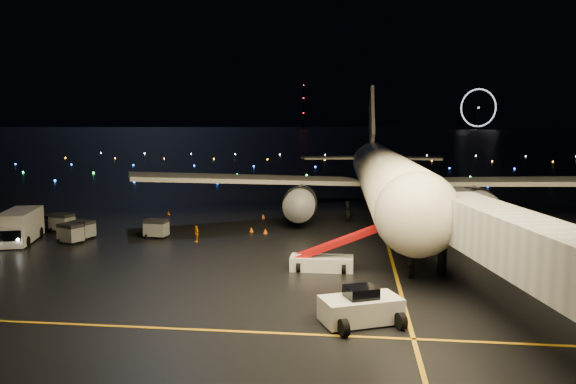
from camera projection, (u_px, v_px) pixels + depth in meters
name	position (u px, v px, depth m)	size (l,w,h in m)	color
ground	(339.00, 140.00, 336.73)	(2000.00, 2000.00, 0.00)	black
lane_centre	(386.00, 240.00, 54.53)	(0.25, 80.00, 0.02)	gold
lane_cross	(109.00, 326.00, 31.84)	(60.00, 0.25, 0.02)	gold
airliner	(384.00, 147.00, 66.17)	(59.98, 56.98, 16.99)	#EDE6CE
pushback_tug	(361.00, 305.00, 32.20)	(4.52, 2.37, 2.15)	silver
belt_loader	(322.00, 248.00, 43.54)	(7.15, 1.95, 3.47)	silver
service_truck	(20.00, 226.00, 53.74)	(2.65, 8.41, 3.10)	silver
crew_c	(196.00, 234.00, 53.80)	(0.93, 0.39, 1.59)	orange
safety_cone_0	(251.00, 230.00, 58.62)	(0.45, 0.45, 0.51)	orange
safety_cone_1	(263.00, 216.00, 66.91)	(0.48, 0.48, 0.55)	orange
safety_cone_2	(265.00, 231.00, 57.80)	(0.47, 0.47, 0.53)	orange
safety_cone_3	(169.00, 213.00, 69.40)	(0.44, 0.44, 0.50)	orange
ferris_wheel	(479.00, 109.00, 727.88)	(50.00, 4.00, 52.00)	black
radio_mast	(304.00, 106.00, 773.08)	(1.80, 1.80, 64.00)	black
taxiway_lights	(319.00, 165.00, 145.55)	(164.00, 92.00, 0.36)	black
baggage_cart_0	(156.00, 229.00, 55.74)	(2.15, 1.50, 1.83)	gray
baggage_cart_1	(70.00, 233.00, 53.37)	(2.16, 1.51, 1.84)	gray
baggage_cart_2	(62.00, 223.00, 58.88)	(2.22, 1.55, 1.89)	gray
baggage_cart_3	(83.00, 229.00, 55.47)	(2.07, 1.45, 1.76)	gray
baggage_cart_4	(47.00, 222.00, 60.34)	(1.81, 1.27, 1.54)	gray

